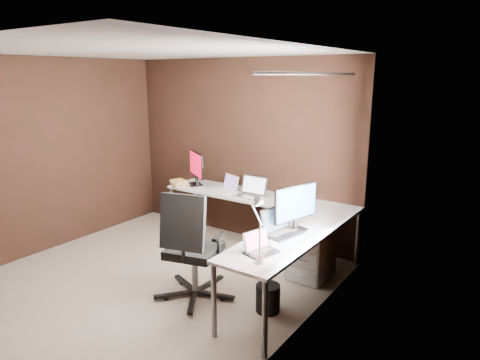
{
  "coord_description": "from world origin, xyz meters",
  "views": [
    {
      "loc": [
        3.34,
        -3.06,
        2.27
      ],
      "look_at": [
        0.58,
        0.95,
        1.07
      ],
      "focal_mm": 32.0,
      "sensor_mm": 36.0,
      "label": 1
    }
  ],
  "objects_px": {
    "laptop_black_small": "(260,248)",
    "wastebasket": "(268,298)",
    "desk_lamp": "(258,222)",
    "laptop_white": "(228,187)",
    "laptop_black_big": "(280,228)",
    "drawer_pedestal": "(311,252)",
    "monitor_right": "(296,205)",
    "book_stack": "(179,183)",
    "monitor_left": "(196,166)",
    "laptop_silver": "(251,192)",
    "office_chair": "(193,267)"
  },
  "relations": [
    {
      "from": "monitor_right",
      "to": "wastebasket",
      "type": "relative_size",
      "value": 2.02
    },
    {
      "from": "laptop_black_small",
      "to": "book_stack",
      "type": "bearing_deg",
      "value": 74.07
    },
    {
      "from": "laptop_black_big",
      "to": "monitor_right",
      "type": "bearing_deg",
      "value": -16.13
    },
    {
      "from": "monitor_right",
      "to": "office_chair",
      "type": "xyz_separation_m",
      "value": [
        -0.84,
        -0.63,
        -0.65
      ]
    },
    {
      "from": "laptop_white",
      "to": "laptop_silver",
      "type": "height_order",
      "value": "laptop_silver"
    },
    {
      "from": "monitor_left",
      "to": "desk_lamp",
      "type": "distance_m",
      "value": 2.68
    },
    {
      "from": "monitor_left",
      "to": "laptop_black_big",
      "type": "xyz_separation_m",
      "value": [
        1.95,
        -1.03,
        -0.21
      ]
    },
    {
      "from": "laptop_silver",
      "to": "laptop_white",
      "type": "bearing_deg",
      "value": 175.23
    },
    {
      "from": "drawer_pedestal",
      "to": "monitor_left",
      "type": "height_order",
      "value": "monitor_left"
    },
    {
      "from": "laptop_white",
      "to": "desk_lamp",
      "type": "distance_m",
      "value": 2.28
    },
    {
      "from": "monitor_left",
      "to": "laptop_black_small",
      "type": "height_order",
      "value": "monitor_left"
    },
    {
      "from": "laptop_black_big",
      "to": "wastebasket",
      "type": "xyz_separation_m",
      "value": [
        0.02,
        -0.26,
        -0.65
      ]
    },
    {
      "from": "laptop_black_big",
      "to": "desk_lamp",
      "type": "xyz_separation_m",
      "value": [
        0.14,
        -0.65,
        0.28
      ]
    },
    {
      "from": "laptop_white",
      "to": "monitor_right",
      "type": "bearing_deg",
      "value": -10.08
    },
    {
      "from": "laptop_white",
      "to": "laptop_black_big",
      "type": "relative_size",
      "value": 0.85
    },
    {
      "from": "drawer_pedestal",
      "to": "monitor_left",
      "type": "relative_size",
      "value": 1.27
    },
    {
      "from": "wastebasket",
      "to": "laptop_white",
      "type": "bearing_deg",
      "value": 137.98
    },
    {
      "from": "monitor_left",
      "to": "wastebasket",
      "type": "relative_size",
      "value": 1.71
    },
    {
      "from": "office_chair",
      "to": "drawer_pedestal",
      "type": "bearing_deg",
      "value": 40.03
    },
    {
      "from": "monitor_left",
      "to": "desk_lamp",
      "type": "xyz_separation_m",
      "value": [
        2.09,
        -1.68,
        0.07
      ]
    },
    {
      "from": "laptop_black_big",
      "to": "laptop_black_small",
      "type": "relative_size",
      "value": 1.34
    },
    {
      "from": "book_stack",
      "to": "office_chair",
      "type": "distance_m",
      "value": 1.94
    },
    {
      "from": "laptop_black_small",
      "to": "wastebasket",
      "type": "height_order",
      "value": "laptop_black_small"
    },
    {
      "from": "desk_lamp",
      "to": "wastebasket",
      "type": "xyz_separation_m",
      "value": [
        -0.12,
        0.39,
        -0.93
      ]
    },
    {
      "from": "laptop_silver",
      "to": "monitor_left",
      "type": "bearing_deg",
      "value": 177.54
    },
    {
      "from": "monitor_left",
      "to": "desk_lamp",
      "type": "height_order",
      "value": "desk_lamp"
    },
    {
      "from": "wastebasket",
      "to": "book_stack",
      "type": "bearing_deg",
      "value": 152.96
    },
    {
      "from": "drawer_pedestal",
      "to": "monitor_right",
      "type": "relative_size",
      "value": 1.07
    },
    {
      "from": "monitor_left",
      "to": "laptop_black_big",
      "type": "height_order",
      "value": "monitor_left"
    },
    {
      "from": "drawer_pedestal",
      "to": "desk_lamp",
      "type": "relative_size",
      "value": 1.12
    },
    {
      "from": "monitor_right",
      "to": "laptop_black_small",
      "type": "bearing_deg",
      "value": -164.33
    },
    {
      "from": "book_stack",
      "to": "wastebasket",
      "type": "bearing_deg",
      "value": -27.04
    },
    {
      "from": "monitor_left",
      "to": "office_chair",
      "type": "height_order",
      "value": "monitor_left"
    },
    {
      "from": "drawer_pedestal",
      "to": "monitor_right",
      "type": "height_order",
      "value": "monitor_right"
    },
    {
      "from": "laptop_silver",
      "to": "book_stack",
      "type": "distance_m",
      "value": 1.15
    },
    {
      "from": "laptop_black_small",
      "to": "laptop_silver",
      "type": "bearing_deg",
      "value": 50.98
    },
    {
      "from": "drawer_pedestal",
      "to": "laptop_white",
      "type": "height_order",
      "value": "laptop_white"
    },
    {
      "from": "wastebasket",
      "to": "laptop_silver",
      "type": "bearing_deg",
      "value": 129.04
    },
    {
      "from": "wastebasket",
      "to": "monitor_left",
      "type": "bearing_deg",
      "value": 147.0
    },
    {
      "from": "laptop_silver",
      "to": "laptop_black_big",
      "type": "relative_size",
      "value": 0.88
    },
    {
      "from": "office_chair",
      "to": "laptop_black_big",
      "type": "bearing_deg",
      "value": 16.83
    },
    {
      "from": "drawer_pedestal",
      "to": "laptop_black_big",
      "type": "height_order",
      "value": "laptop_black_big"
    },
    {
      "from": "desk_lamp",
      "to": "monitor_left",
      "type": "bearing_deg",
      "value": 164.63
    },
    {
      "from": "office_chair",
      "to": "wastebasket",
      "type": "relative_size",
      "value": 4.23
    },
    {
      "from": "monitor_left",
      "to": "laptop_black_big",
      "type": "distance_m",
      "value": 2.21
    },
    {
      "from": "desk_lamp",
      "to": "wastebasket",
      "type": "distance_m",
      "value": 1.01
    },
    {
      "from": "monitor_left",
      "to": "monitor_right",
      "type": "bearing_deg",
      "value": 9.74
    },
    {
      "from": "drawer_pedestal",
      "to": "laptop_silver",
      "type": "relative_size",
      "value": 1.57
    },
    {
      "from": "office_chair",
      "to": "wastebasket",
      "type": "distance_m",
      "value": 0.83
    },
    {
      "from": "laptop_black_big",
      "to": "desk_lamp",
      "type": "height_order",
      "value": "desk_lamp"
    }
  ]
}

